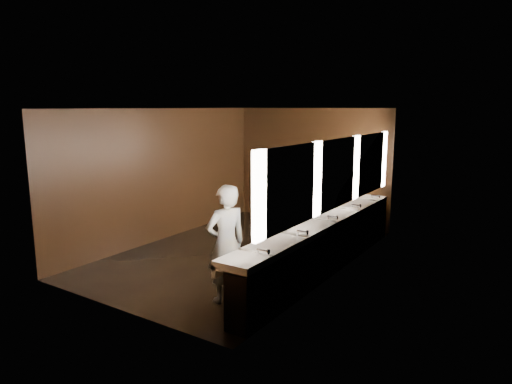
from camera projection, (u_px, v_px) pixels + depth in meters
floor at (241, 253)px, 8.94m from camera, size 6.00×6.00×0.00m
ceiling at (240, 108)px, 8.42m from camera, size 4.00×6.00×0.02m
wall_back at (311, 166)px, 11.15m from camera, size 4.00×0.02×2.80m
wall_front at (113, 213)px, 6.21m from camera, size 4.00×0.02×2.80m
wall_left at (164, 175)px, 9.76m from camera, size 0.02×6.00×2.80m
wall_right at (338, 194)px, 7.60m from camera, size 0.02×6.00×2.80m
sink_counter at (325, 244)px, 7.88m from camera, size 0.55×5.40×1.01m
mirror_band at (338, 173)px, 7.55m from camera, size 0.06×5.03×1.15m
person at (226, 244)px, 6.61m from camera, size 0.64×0.75×1.75m
trash_bin at (292, 268)px, 7.41m from camera, size 0.37×0.37×0.49m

